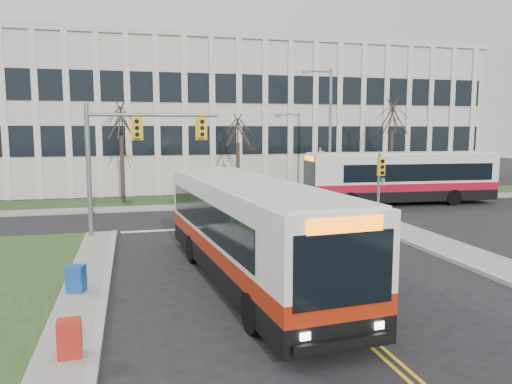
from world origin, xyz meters
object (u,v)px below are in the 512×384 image
object	(u,v)px
bus_main	(249,233)
bus_cross	(400,179)
streetlight	(328,127)
newspaper_box_red	(70,342)
newspaper_box_blue	(76,281)
directory_sign	(247,184)

from	to	relation	value
bus_main	bus_cross	world-z (taller)	bus_cross
streetlight	newspaper_box_red	xyz separation A→B (m)	(-14.83, -21.96, -4.72)
bus_main	newspaper_box_blue	bearing A→B (deg)	174.95
newspaper_box_red	bus_main	bearing A→B (deg)	38.54
directory_sign	newspaper_box_blue	distance (m)	21.04
directory_sign	bus_main	distance (m)	19.15
bus_main	bus_cross	bearing A→B (deg)	41.11
bus_cross	directory_sign	bearing A→B (deg)	-109.60
streetlight	directory_sign	xyz separation A→B (m)	(-5.53, 1.30, -4.02)
bus_main	directory_sign	bearing A→B (deg)	72.02
directory_sign	newspaper_box_red	xyz separation A→B (m)	(-9.30, -23.26, -0.70)
directory_sign	bus_cross	world-z (taller)	bus_cross
streetlight	directory_sign	size ratio (longest dim) A/B	4.60
bus_main	streetlight	bearing A→B (deg)	55.46
directory_sign	bus_cross	bearing A→B (deg)	-22.67
bus_cross	newspaper_box_red	distance (m)	27.06
directory_sign	newspaper_box_blue	world-z (taller)	directory_sign
streetlight	newspaper_box_red	size ratio (longest dim) A/B	9.68
newspaper_box_blue	newspaper_box_red	bearing A→B (deg)	-69.67
directory_sign	newspaper_box_red	bearing A→B (deg)	-111.79
bus_cross	newspaper_box_blue	world-z (taller)	bus_cross
directory_sign	bus_cross	xyz separation A→B (m)	(9.72, -4.06, 0.54)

